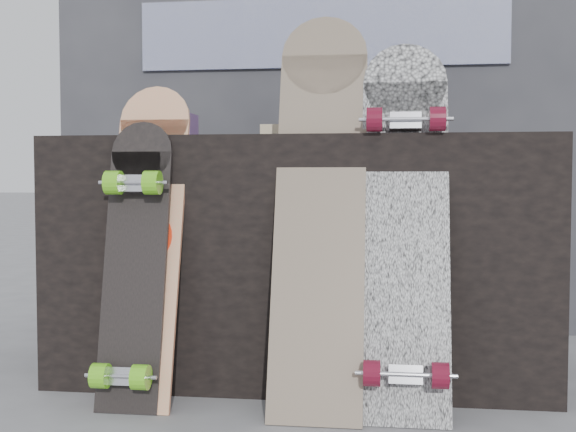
# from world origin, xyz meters

# --- Properties ---
(ground) EXTENTS (60.00, 60.00, 0.00)m
(ground) POSITION_xyz_m (0.00, 0.00, 0.00)
(ground) COLOR slate
(ground) RESTS_ON ground
(vendor_table) EXTENTS (1.60, 0.60, 0.80)m
(vendor_table) POSITION_xyz_m (0.00, 0.50, 0.40)
(vendor_table) COLOR black
(vendor_table) RESTS_ON ground
(booth) EXTENTS (2.40, 0.22, 2.20)m
(booth) POSITION_xyz_m (0.00, 1.35, 1.10)
(booth) COLOR #333338
(booth) RESTS_ON ground
(merch_box_purple) EXTENTS (0.18, 0.12, 0.10)m
(merch_box_purple) POSITION_xyz_m (-0.50, 0.64, 0.85)
(merch_box_purple) COLOR #533062
(merch_box_purple) RESTS_ON vendor_table
(merch_box_small) EXTENTS (0.14, 0.14, 0.12)m
(merch_box_small) POSITION_xyz_m (0.38, 0.42, 0.86)
(merch_box_small) COLOR #533062
(merch_box_small) RESTS_ON vendor_table
(merch_box_flat) EXTENTS (0.22, 0.10, 0.06)m
(merch_box_flat) POSITION_xyz_m (-0.05, 0.67, 0.83)
(merch_box_flat) COLOR #D1B78C
(merch_box_flat) RESTS_ON vendor_table
(longboard_geisha) EXTENTS (0.22, 0.28, 0.96)m
(longboard_geisha) POSITION_xyz_m (-0.43, 0.17, 0.51)
(longboard_geisha) COLOR #C5B385
(longboard_geisha) RESTS_ON ground
(longboard_celtic) EXTENTS (0.26, 0.39, 1.17)m
(longboard_celtic) POSITION_xyz_m (0.09, 0.18, 0.62)
(longboard_celtic) COLOR tan
(longboard_celtic) RESTS_ON ground
(longboard_cascadia) EXTENTS (0.25, 0.37, 1.08)m
(longboard_cascadia) POSITION_xyz_m (0.34, 0.16, 0.56)
(longboard_cascadia) COLOR white
(longboard_cascadia) RESTS_ON ground
(skateboard_dark) EXTENTS (0.19, 0.26, 0.84)m
(skateboard_dark) POSITION_xyz_m (-0.45, 0.10, 0.43)
(skateboard_dark) COLOR black
(skateboard_dark) RESTS_ON ground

